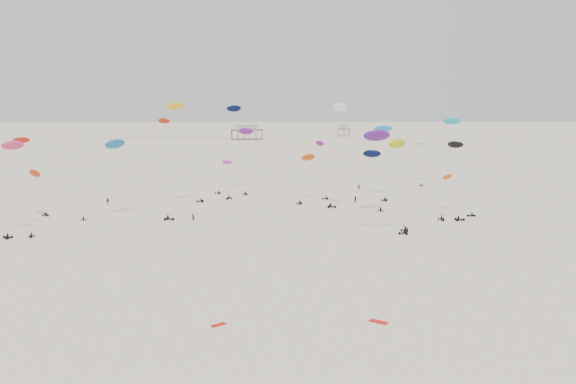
{
  "coord_description": "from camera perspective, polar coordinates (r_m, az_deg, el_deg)",
  "views": [
    {
      "loc": [
        -7.48,
        -24.64,
        25.43
      ],
      "look_at": [
        0.0,
        88.0,
        7.0
      ],
      "focal_mm": 35.0,
      "sensor_mm": 36.0,
      "label": 1
    }
  ],
  "objects": [
    {
      "name": "rig_6",
      "position": [
        136.88,
        -24.19,
        1.15
      ],
      "size": [
        5.75,
        4.79,
        10.59
      ],
      "rotation": [
        0.0,
        0.0,
        4.06
      ],
      "color": "black",
      "rests_on": "ground"
    },
    {
      "name": "rig_9",
      "position": [
        143.95,
        -10.93,
        6.86
      ],
      "size": [
        9.43,
        5.28,
        25.25
      ],
      "rotation": [
        0.0,
        0.0,
        1.6
      ],
      "color": "black",
      "rests_on": "ground"
    },
    {
      "name": "pier_fence",
      "position": [
        379.39,
        -12.11,
        5.34
      ],
      "size": [
        80.2,
        0.2,
        1.5
      ],
      "color": "black",
      "rests_on": "ground"
    },
    {
      "name": "rig_0",
      "position": [
        129.9,
        16.06,
        4.34
      ],
      "size": [
        7.28,
        11.09,
        22.48
      ],
      "rotation": [
        0.0,
        0.0,
        3.15
      ],
      "color": "black",
      "rests_on": "ground"
    },
    {
      "name": "spectator_2",
      "position": [
        145.89,
        -17.83,
        -1.22
      ],
      "size": [
        1.27,
        0.88,
        1.97
      ],
      "primitive_type": "imported",
      "rotation": [
        0.0,
        0.0,
        6.05
      ],
      "color": "black",
      "rests_on": "ground"
    },
    {
      "name": "rig_17",
      "position": [
        111.33,
        11.14,
        3.14
      ],
      "size": [
        4.53,
        6.75,
        18.21
      ],
      "rotation": [
        0.0,
        0.0,
        1.56
      ],
      "color": "black",
      "rests_on": "ground"
    },
    {
      "name": "rig_10",
      "position": [
        120.28,
        -26.3,
        2.22
      ],
      "size": [
        4.15,
        10.32,
        18.0
      ],
      "rotation": [
        0.0,
        0.0,
        1.05
      ],
      "color": "black",
      "rests_on": "ground"
    },
    {
      "name": "rig_5",
      "position": [
        146.02,
        1.91,
        2.71
      ],
      "size": [
        6.46,
        13.12,
        13.68
      ],
      "rotation": [
        0.0,
        0.0,
        5.74
      ],
      "color": "black",
      "rests_on": "ground"
    },
    {
      "name": "rig_1",
      "position": [
        111.75,
        9.91,
        0.75
      ],
      "size": [
        9.6,
        4.71,
        16.09
      ],
      "rotation": [
        0.0,
        0.0,
        5.62
      ],
      "color": "black",
      "rests_on": "ground"
    },
    {
      "name": "rig_16",
      "position": [
        152.99,
        9.68,
        5.11
      ],
      "size": [
        5.31,
        13.5,
        20.15
      ],
      "rotation": [
        0.0,
        0.0,
        5.55
      ],
      "color": "black",
      "rests_on": "ground"
    },
    {
      "name": "spectator_1",
      "position": [
        142.37,
        6.88,
        -1.09
      ],
      "size": [
        1.01,
        0.6,
        2.04
      ],
      "primitive_type": "imported",
      "rotation": [
        0.0,
        0.0,
        6.31
      ],
      "color": "black",
      "rests_on": "ground"
    },
    {
      "name": "rig_11",
      "position": [
        123.26,
        -12.21,
        1.48
      ],
      "size": [
        3.58,
        5.18,
        21.88
      ],
      "rotation": [
        0.0,
        0.0,
        4.4
      ],
      "color": "black",
      "rests_on": "ground"
    },
    {
      "name": "pavilion_main",
      "position": [
        375.25,
        -4.2,
        6.01
      ],
      "size": [
        21.0,
        13.0,
        9.8
      ],
      "color": "brown",
      "rests_on": "ground"
    },
    {
      "name": "rig_15",
      "position": [
        131.44,
        9.04,
        5.08
      ],
      "size": [
        7.0,
        4.74,
        19.16
      ],
      "rotation": [
        0.0,
        0.0,
        -0.19
      ],
      "color": "black",
      "rests_on": "ground"
    },
    {
      "name": "rig_3",
      "position": [
        123.1,
        -25.23,
        2.17
      ],
      "size": [
        7.66,
        14.1,
        20.77
      ],
      "rotation": [
        0.0,
        0.0,
        3.31
      ],
      "color": "black",
      "rests_on": "ground"
    },
    {
      "name": "grounded_kite_a",
      "position": [
        67.7,
        9.19,
        -12.92
      ],
      "size": [
        2.29,
        2.06,
        0.08
      ],
      "primitive_type": "cube",
      "rotation": [
        0.0,
        0.0,
        -0.66
      ],
      "color": "red",
      "rests_on": "ground"
    },
    {
      "name": "rig_8",
      "position": [
        131.73,
        -17.39,
        4.13
      ],
      "size": [
        9.13,
        11.31,
        18.02
      ],
      "rotation": [
        0.0,
        0.0,
        0.35
      ],
      "color": "black",
      "rests_on": "ground"
    },
    {
      "name": "rig_18",
      "position": [
        181.88,
        13.4,
        3.73
      ],
      "size": [
        6.49,
        15.56,
        17.57
      ],
      "rotation": [
        0.0,
        0.0,
        2.92
      ],
      "color": "black",
      "rests_on": "ground"
    },
    {
      "name": "rig_13",
      "position": [
        162.82,
        -5.8,
        7.01
      ],
      "size": [
        7.57,
        13.42,
        25.18
      ],
      "rotation": [
        0.0,
        0.0,
        1.52
      ],
      "color": "black",
      "rests_on": "ground"
    },
    {
      "name": "rig_4",
      "position": [
        163.08,
        -4.31,
        5.09
      ],
      "size": [
        4.72,
        16.62,
        20.79
      ],
      "rotation": [
        0.0,
        0.0,
        3.49
      ],
      "color": "black",
      "rests_on": "ground"
    },
    {
      "name": "rig_7",
      "position": [
        126.62,
        16.46,
        -0.57
      ],
      "size": [
        4.15,
        7.01,
        9.7
      ],
      "rotation": [
        0.0,
        0.0,
        4.67
      ],
      "color": "black",
      "rests_on": "ground"
    },
    {
      "name": "spectator_3",
      "position": [
        162.95,
        7.2,
        0.22
      ],
      "size": [
        0.75,
        0.55,
        1.95
      ],
      "primitive_type": "imported",
      "rotation": [
        0.0,
        0.0,
        3.05
      ],
      "color": "black",
      "rests_on": "ground"
    },
    {
      "name": "ground_plane",
      "position": [
        226.2,
        -1.88,
        2.81
      ],
      "size": [
        900.0,
        900.0,
        0.0
      ],
      "primitive_type": "plane",
      "color": "beige"
    },
    {
      "name": "rig_19",
      "position": [
        151.39,
        -6.15,
        1.4
      ],
      "size": [
        3.44,
        12.23,
        12.35
      ],
      "rotation": [
        0.0,
        0.0,
        2.59
      ],
      "color": "black",
      "rests_on": "ground"
    },
    {
      "name": "rig_2",
      "position": [
        133.02,
        17.07,
        2.64
      ],
      "size": [
        4.87,
        8.28,
        16.43
      ],
      "rotation": [
        0.0,
        0.0,
        1.73
      ],
      "color": "black",
      "rests_on": "ground"
    },
    {
      "name": "spectator_0",
      "position": [
        121.94,
        -9.61,
        -2.9
      ],
      "size": [
        0.84,
        0.76,
        1.9
      ],
      "primitive_type": "imported",
      "rotation": [
        0.0,
        0.0,
        2.61
      ],
      "color": "black",
      "rests_on": "ground"
    },
    {
      "name": "pavilion_small",
      "position": [
        410.82,
        5.69,
        6.17
      ],
      "size": [
        9.0,
        7.0,
        8.0
      ],
      "color": "brown",
      "rests_on": "ground"
    },
    {
      "name": "rig_12",
      "position": [
        155.62,
        3.4,
        3.61
      ],
      "size": [
        2.96,
        17.06,
        19.08
      ],
      "rotation": [
        0.0,
        0.0,
        1.57
      ],
      "color": "black",
      "rests_on": "ground"
    },
    {
      "name": "rig_14",
      "position": [
        135.88,
        5.12,
        6.59
      ],
      "size": [
        5.68,
        7.3,
        25.05
      ],
      "rotation": [
        0.0,
        0.0,
        4.33
      ],
      "color": "black",
      "rests_on": "ground"
    },
    {
      "name": "grounded_kite_b",
      "position": [
        66.54,
        -7.08,
        -13.27
      ],
      "size": [
        1.86,
        1.63,
        0.07
      ],
      "primitive_type": "cube",
      "rotation": [
        0.0,
        0.0,
        0.64
      ],
      "color": "#B70E0B",
      "rests_on": "ground"
    }
  ]
}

